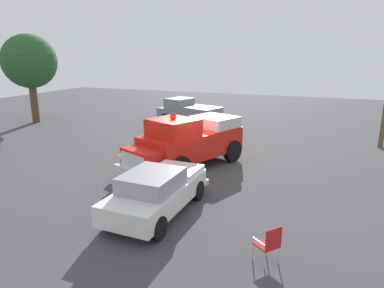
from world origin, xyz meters
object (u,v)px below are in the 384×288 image
object	(u,v)px
spectator_seated	(167,134)
oak_tree_right	(29,62)
lawn_chair_spare	(270,242)
parked_pickup	(189,112)
vintage_fire_truck	(188,141)
classic_hot_rod	(157,190)
lawn_chair_by_car	(160,139)
lawn_chair_near_truck	(167,135)

from	to	relation	value
spectator_seated	oak_tree_right	size ratio (longest dim) A/B	0.20
lawn_chair_spare	spectator_seated	size ratio (longest dim) A/B	0.79
parked_pickup	lawn_chair_spare	bearing A→B (deg)	-151.18
lawn_chair_spare	spectator_seated	world-z (taller)	spectator_seated
vintage_fire_truck	classic_hot_rod	bearing A→B (deg)	-170.05
classic_hot_rod	lawn_chair_by_car	world-z (taller)	classic_hot_rod
lawn_chair_spare	spectator_seated	distance (m)	11.59
vintage_fire_truck	lawn_chair_near_truck	size ratio (longest dim) A/B	6.20
parked_pickup	oak_tree_right	xyz separation A→B (m)	(-3.12, 11.23, 3.47)
lawn_chair_spare	oak_tree_right	bearing A→B (deg)	58.98
lawn_chair_spare	spectator_seated	xyz separation A→B (m)	(9.12, 7.15, 0.11)
classic_hot_rod	lawn_chair_spare	world-z (taller)	classic_hot_rod
spectator_seated	lawn_chair_near_truck	bearing A→B (deg)	33.83
lawn_chair_by_car	parked_pickup	bearing A→B (deg)	8.50
lawn_chair_near_truck	lawn_chair_spare	xyz separation A→B (m)	(-9.23, -7.22, 0.00)
parked_pickup	lawn_chair_by_car	world-z (taller)	parked_pickup
lawn_chair_near_truck	lawn_chair_by_car	bearing A→B (deg)	-175.64
classic_hot_rod	spectator_seated	size ratio (longest dim) A/B	3.42
spectator_seated	lawn_chair_spare	bearing A→B (deg)	-141.92
parked_pickup	lawn_chair_by_car	xyz separation A→B (m)	(-6.42, -0.96, -0.40)
lawn_chair_by_car	lawn_chair_near_truck	bearing A→B (deg)	4.36
lawn_chair_near_truck	classic_hot_rod	bearing A→B (deg)	-156.23
parked_pickup	lawn_chair_near_truck	size ratio (longest dim) A/B	5.02
vintage_fire_truck	parked_pickup	world-z (taller)	vintage_fire_truck
lawn_chair_by_car	spectator_seated	size ratio (longest dim) A/B	0.79
lawn_chair_near_truck	vintage_fire_truck	bearing A→B (deg)	-139.73
classic_hot_rod	oak_tree_right	bearing A→B (deg)	56.97
spectator_seated	parked_pickup	bearing A→B (deg)	9.73
lawn_chair_spare	oak_tree_right	distance (m)	22.89
parked_pickup	lawn_chair_spare	world-z (taller)	parked_pickup
classic_hot_rod	oak_tree_right	size ratio (longest dim) A/B	0.69
classic_hot_rod	lawn_chair_by_car	distance (m)	7.54
vintage_fire_truck	lawn_chair_spare	size ratio (longest dim) A/B	6.20
classic_hot_rod	lawn_chair_by_car	size ratio (longest dim) A/B	4.32
vintage_fire_truck	lawn_chair_near_truck	bearing A→B (deg)	40.27
oak_tree_right	spectator_seated	bearing A→B (deg)	-101.61
vintage_fire_truck	spectator_seated	bearing A→B (deg)	40.49
lawn_chair_near_truck	spectator_seated	world-z (taller)	spectator_seated
vintage_fire_truck	lawn_chair_near_truck	xyz separation A→B (m)	(3.03, 2.57, -0.61)
classic_hot_rod	lawn_chair_near_truck	distance (m)	8.39
oak_tree_right	lawn_chair_near_truck	bearing A→B (deg)	-101.18
oak_tree_right	classic_hot_rod	bearing A→B (deg)	-123.03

